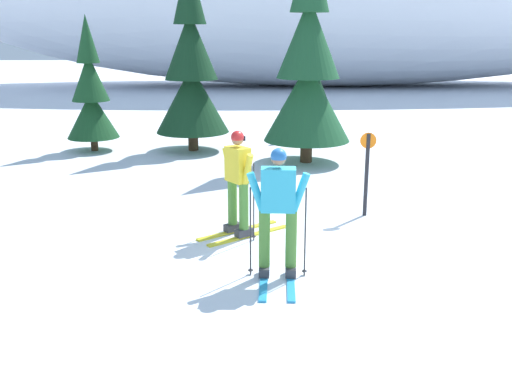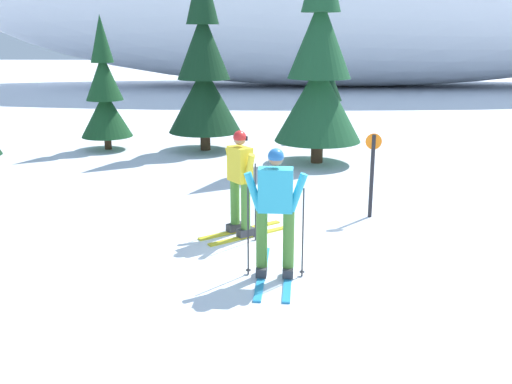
# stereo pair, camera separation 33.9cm
# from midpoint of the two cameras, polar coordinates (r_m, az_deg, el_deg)

# --- Properties ---
(ground_plane) EXTENTS (120.00, 120.00, 0.00)m
(ground_plane) POSITION_cam_midpoint_polar(r_m,az_deg,el_deg) (8.68, 8.32, -6.12)
(ground_plane) COLOR white
(skier_yellow_jacket) EXTENTS (1.50, 1.25, 1.70)m
(skier_yellow_jacket) POSITION_cam_midpoint_polar(r_m,az_deg,el_deg) (9.15, -0.47, 1.02)
(skier_yellow_jacket) COLOR gold
(skier_yellow_jacket) RESTS_ON ground
(skier_cyan_jacket) EXTENTS (0.82, 1.81, 1.75)m
(skier_cyan_jacket) POSITION_cam_midpoint_polar(r_m,az_deg,el_deg) (7.55, 3.20, -1.88)
(skier_cyan_jacket) COLOR #2893CC
(skier_cyan_jacket) RESTS_ON ground
(pine_tree_center_left) EXTENTS (1.40, 1.40, 3.62)m
(pine_tree_center_left) POSITION_cam_midpoint_polar(r_m,az_deg,el_deg) (16.50, -14.05, 9.26)
(pine_tree_center_left) COLOR #47301E
(pine_tree_center_left) RESTS_ON ground
(pine_tree_center) EXTENTS (1.98, 1.98, 5.12)m
(pine_tree_center) POSITION_cam_midpoint_polar(r_m,az_deg,el_deg) (15.92, -4.53, 11.73)
(pine_tree_center) COLOR #47301E
(pine_tree_center) RESTS_ON ground
(pine_tree_center_right) EXTENTS (2.13, 2.13, 5.51)m
(pine_tree_center_right) POSITION_cam_midpoint_polar(r_m,az_deg,el_deg) (14.36, 6.91, 11.92)
(pine_tree_center_right) COLOR #47301E
(pine_tree_center_right) RESTS_ON ground
(pine_tree_far_right) EXTENTS (1.14, 1.14, 2.96)m
(pine_tree_far_right) POSITION_cam_midpoint_polar(r_m,az_deg,el_deg) (18.20, 7.67, 9.25)
(pine_tree_far_right) COLOR #47301E
(pine_tree_far_right) RESTS_ON ground
(trail_marker_post) EXTENTS (0.28, 0.07, 1.49)m
(trail_marker_post) POSITION_cam_midpoint_polar(r_m,az_deg,el_deg) (10.31, 12.25, 2.09)
(trail_marker_post) COLOR black
(trail_marker_post) RESTS_ON ground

